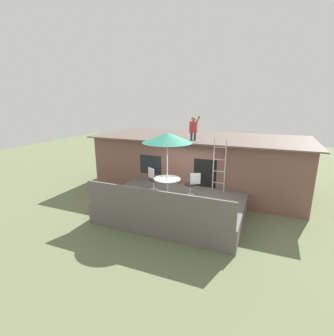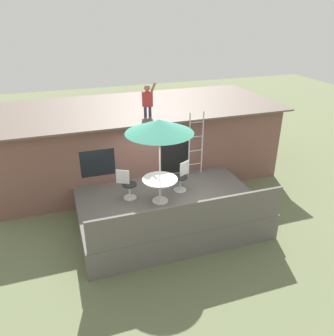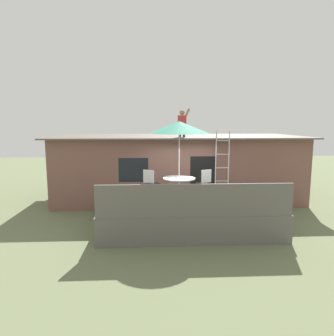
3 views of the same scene
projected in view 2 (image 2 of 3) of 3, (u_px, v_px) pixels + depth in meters
ground_plane at (168, 220)px, 10.70m from camera, size 40.00×40.00×0.00m
house at (138, 141)px, 13.18m from camera, size 10.50×4.50×2.74m
deck at (168, 209)px, 10.52m from camera, size 5.36×3.77×0.80m
deck_railing at (191, 218)px, 8.59m from camera, size 5.26×0.08×0.90m
patio_table at (160, 184)px, 9.96m from camera, size 1.04×1.04×0.74m
patio_umbrella at (159, 126)px, 9.20m from camera, size 1.90×1.90×2.54m
step_ladder at (196, 144)px, 11.45m from camera, size 0.52×0.04×2.20m
person_figure at (148, 98)px, 11.17m from camera, size 0.47×0.20×1.11m
patio_chair_left at (127, 184)px, 10.20m from camera, size 0.58×0.44×0.92m
patio_chair_right at (182, 176)px, 10.67m from camera, size 0.58×0.44×0.92m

